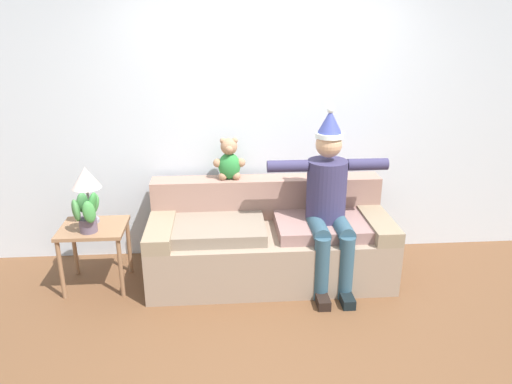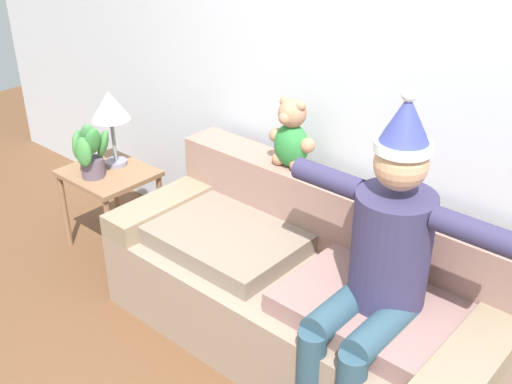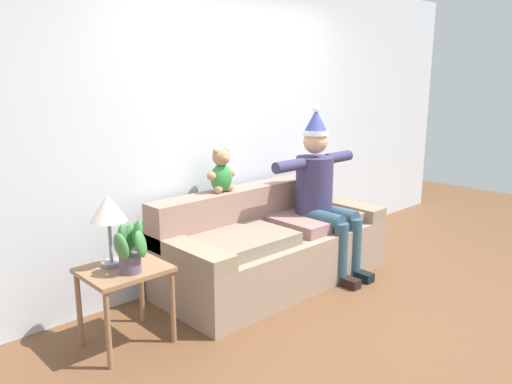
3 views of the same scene
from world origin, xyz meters
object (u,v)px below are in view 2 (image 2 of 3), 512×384
side_table (110,184)px  table_lamp (110,109)px  person_seated (378,265)px  teddy_bear (291,137)px  potted_plant (90,151)px  couch (306,288)px

side_table → table_lamp: size_ratio=1.12×
side_table → table_lamp: (-0.04, 0.09, 0.46)m
person_seated → teddy_bear: (-0.82, 0.44, 0.21)m
table_lamp → potted_plant: size_ratio=1.40×
couch → teddy_bear: bearing=140.8°
table_lamp → couch: bearing=0.1°
couch → table_lamp: table_lamp is taller
table_lamp → potted_plant: table_lamp is taller
teddy_bear → side_table: bearing=-162.3°
person_seated → table_lamp: size_ratio=3.11×
couch → table_lamp: bearing=-179.9°
teddy_bear → side_table: 1.32m
teddy_bear → couch: bearing=-39.2°
couch → potted_plant: (-1.49, -0.20, 0.40)m
side_table → teddy_bear: bearing=17.7°
side_table → person_seated: bearing=-1.9°
teddy_bear → side_table: (-1.16, -0.37, -0.53)m
teddy_bear → potted_plant: teddy_bear is taller
teddy_bear → potted_plant: bearing=-157.7°
side_table → potted_plant: (-0.00, -0.11, 0.26)m
couch → teddy_bear: size_ratio=5.46×
teddy_bear → potted_plant: (-1.16, -0.47, -0.27)m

